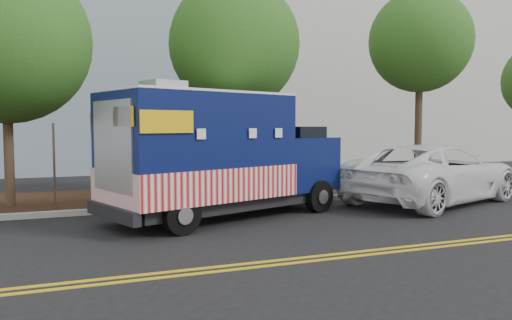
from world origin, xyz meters
name	(u,v)px	position (x,y,z in m)	size (l,w,h in m)	color
ground	(237,215)	(0.00, 0.00, 0.00)	(120.00, 120.00, 0.00)	black
curb	(221,204)	(0.00, 1.40, 0.07)	(120.00, 0.18, 0.15)	#9E9E99
mulch_strip	(202,195)	(0.00, 3.50, 0.07)	(120.00, 4.00, 0.15)	black
centerline_near	(318,256)	(0.00, -4.45, 0.01)	(120.00, 0.10, 0.01)	gold
centerline_far	(325,260)	(0.00, -4.70, 0.01)	(120.00, 0.10, 0.01)	gold
tree_a	(5,40)	(-5.58, 2.80, 4.61)	(4.49, 4.49, 6.86)	#38281C
tree_b	(234,45)	(0.95, 2.96, 4.88)	(4.15, 4.15, 6.97)	#38281C
tree_c	(420,42)	(7.99, 2.72, 5.36)	(3.69, 3.69, 7.23)	#38281C
sign_post	(54,168)	(-4.43, 1.95, 1.20)	(0.06, 0.06, 2.40)	#473828
food_truck	(216,158)	(-0.64, -0.29, 1.52)	(6.73, 4.23, 3.35)	black
white_car	(433,174)	(6.22, -0.16, 0.88)	(2.92, 6.33, 1.76)	white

